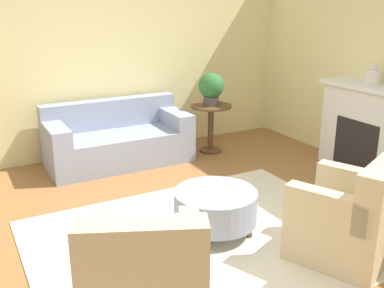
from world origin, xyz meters
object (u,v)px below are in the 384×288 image
couch (118,140)px  ottoman_table (215,206)px  armchair_right (350,219)px  vase_mantel_near (373,77)px  side_table (211,120)px  armchair_left (144,282)px  potted_plant_on_side_table (211,87)px

couch → ottoman_table: bearing=-86.3°
armchair_right → vase_mantel_near: 2.32m
armchair_right → side_table: 3.00m
armchair_left → vase_mantel_near: vase_mantel_near is taller
armchair_right → potted_plant_on_side_table: size_ratio=2.23×
vase_mantel_near → potted_plant_on_side_table: vase_mantel_near is taller
armchair_right → armchair_left: bearing=-180.0°
couch → armchair_left: size_ratio=1.84×
ottoman_table → side_table: (1.18, 2.09, 0.20)m
couch → vase_mantel_near: size_ratio=7.37×
vase_mantel_near → couch: bearing=144.9°
ottoman_table → side_table: side_table is taller
armchair_right → vase_mantel_near: vase_mantel_near is taller
side_table → potted_plant_on_side_table: 0.47m
couch → potted_plant_on_side_table: size_ratio=4.11×
side_table → vase_mantel_near: bearing=-52.0°
couch → potted_plant_on_side_table: potted_plant_on_side_table is taller
armchair_left → side_table: armchair_left is taller
armchair_left → armchair_right: (1.85, 0.00, 0.00)m
vase_mantel_near → ottoman_table: bearing=-169.4°
ottoman_table → potted_plant_on_side_table: 2.49m
ottoman_table → potted_plant_on_side_table: potted_plant_on_side_table is taller
couch → side_table: couch is taller
armchair_right → potted_plant_on_side_table: 3.05m
couch → armchair_right: bearing=-73.7°
side_table → couch: bearing=171.6°
ottoman_table → potted_plant_on_side_table: size_ratio=1.70×
couch → armchair_left: bearing=-106.3°
armchair_left → potted_plant_on_side_table: 3.77m
couch → potted_plant_on_side_table: (1.33, -0.20, 0.63)m
couch → vase_mantel_near: bearing=-35.1°
potted_plant_on_side_table → ottoman_table: bearing=-119.5°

